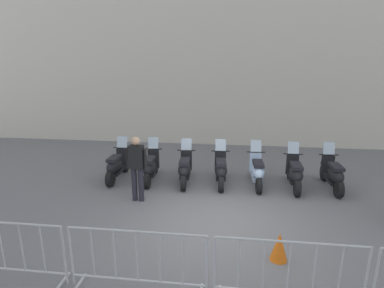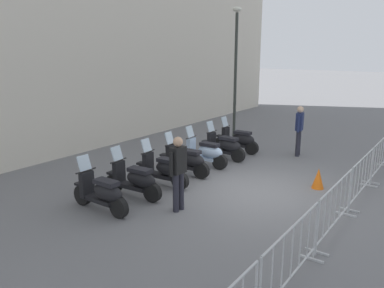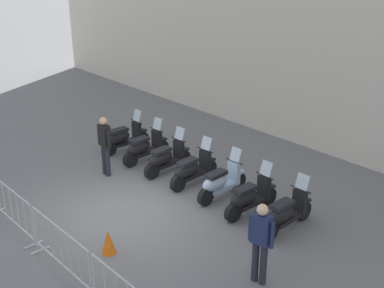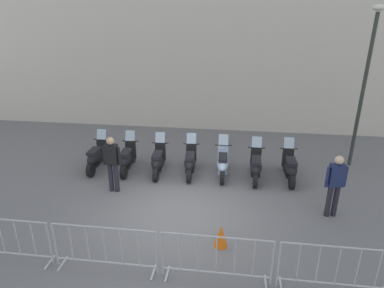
{
  "view_description": "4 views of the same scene",
  "coord_description": "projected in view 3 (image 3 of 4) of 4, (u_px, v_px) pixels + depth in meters",
  "views": [
    {
      "loc": [
        0.27,
        -6.33,
        3.56
      ],
      "look_at": [
        -0.91,
        2.56,
        1.14
      ],
      "focal_mm": 28.88,
      "sensor_mm": 36.0,
      "label": 1
    },
    {
      "loc": [
        -8.55,
        -4.19,
        3.6
      ],
      "look_at": [
        -0.51,
        1.68,
        1.13
      ],
      "focal_mm": 35.93,
      "sensor_mm": 36.0,
      "label": 2
    },
    {
      "loc": [
        9.28,
        -6.05,
        6.33
      ],
      "look_at": [
        -0.31,
        2.54,
        1.04
      ],
      "focal_mm": 47.7,
      "sensor_mm": 36.0,
      "label": 3
    },
    {
      "loc": [
        1.44,
        -7.7,
        5.17
      ],
      "look_at": [
        0.11,
        1.79,
        1.29
      ],
      "focal_mm": 31.95,
      "sensor_mm": 36.0,
      "label": 4
    }
  ],
  "objects": [
    {
      "name": "motorcycle_0",
      "position": [
        123.0,
        138.0,
        15.94
      ],
      "size": [
        0.56,
        1.72,
        1.24
      ],
      "color": "black",
      "rests_on": "ground"
    },
    {
      "name": "motorcycle_2",
      "position": [
        166.0,
        158.0,
        14.47
      ],
      "size": [
        0.56,
        1.73,
        1.24
      ],
      "color": "black",
      "rests_on": "ground"
    },
    {
      "name": "motorcycle_4",
      "position": [
        220.0,
        182.0,
        13.07
      ],
      "size": [
        0.56,
        1.72,
        1.24
      ],
      "color": "black",
      "rests_on": "ground"
    },
    {
      "name": "traffic_cone",
      "position": [
        108.0,
        242.0,
        10.86
      ],
      "size": [
        0.32,
        0.32,
        0.55
      ],
      "primitive_type": "cone",
      "color": "orange",
      "rests_on": "ground"
    },
    {
      "name": "ground_plane",
      "position": [
        124.0,
        213.0,
        12.54
      ],
      "size": [
        120.0,
        120.0,
        0.0
      ],
      "primitive_type": "plane",
      "color": "slate"
    },
    {
      "name": "motorcycle_3",
      "position": [
        192.0,
        170.0,
        13.78
      ],
      "size": [
        0.56,
        1.73,
        1.24
      ],
      "color": "black",
      "rests_on": "ground"
    },
    {
      "name": "barrier_segment_3",
      "position": [
        61.0,
        250.0,
        10.12
      ],
      "size": [
        2.21,
        0.46,
        1.07
      ],
      "color": "#B2B5B7",
      "rests_on": "ground"
    },
    {
      "name": "barrier_segment_2",
      "position": [
        11.0,
        208.0,
        11.69
      ],
      "size": [
        2.21,
        0.46,
        1.07
      ],
      "color": "#B2B5B7",
      "rests_on": "ground"
    },
    {
      "name": "motorcycle_1",
      "position": [
        144.0,
        147.0,
        15.22
      ],
      "size": [
        0.56,
        1.73,
        1.24
      ],
      "color": "black",
      "rests_on": "ground"
    },
    {
      "name": "motorcycle_5",
      "position": [
        249.0,
        198.0,
        12.31
      ],
      "size": [
        0.56,
        1.72,
        1.24
      ],
      "color": "black",
      "rests_on": "ground"
    },
    {
      "name": "officer_mid_plaza",
      "position": [
        261.0,
        239.0,
        9.67
      ],
      "size": [
        0.54,
        0.28,
        1.73
      ],
      "color": "#23232D",
      "rests_on": "ground"
    },
    {
      "name": "officer_near_row_end",
      "position": [
        105.0,
        143.0,
        14.17
      ],
      "size": [
        0.55,
        0.23,
        1.73
      ],
      "color": "#23232D",
      "rests_on": "ground"
    },
    {
      "name": "motorcycle_6",
      "position": [
        286.0,
        213.0,
        11.62
      ],
      "size": [
        0.56,
        1.72,
        1.24
      ],
      "color": "black",
      "rests_on": "ground"
    }
  ]
}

